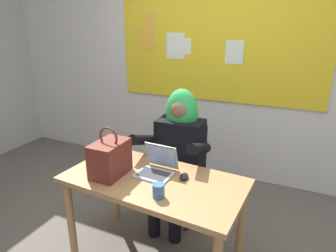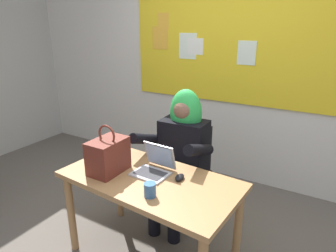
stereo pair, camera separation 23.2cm
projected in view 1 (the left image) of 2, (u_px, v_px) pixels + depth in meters
wall_back_bulletin at (217, 57)px, 3.38m from camera, size 6.03×1.87×2.87m
desk_main at (154, 190)px, 2.18m from camera, size 1.36×0.77×0.73m
chair_at_desk at (183, 164)px, 2.84m from camera, size 0.45×0.45×0.92m
person_costumed at (178, 147)px, 2.65m from camera, size 0.60×0.62×1.27m
laptop at (157, 167)px, 2.21m from camera, size 0.28×0.27×0.21m
computer_mouse at (184, 177)px, 2.14m from camera, size 0.07×0.11×0.03m
handbag at (110, 158)px, 2.16m from camera, size 0.20×0.30×0.38m
coffee_mug at (159, 191)px, 1.90m from camera, size 0.08×0.08×0.09m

